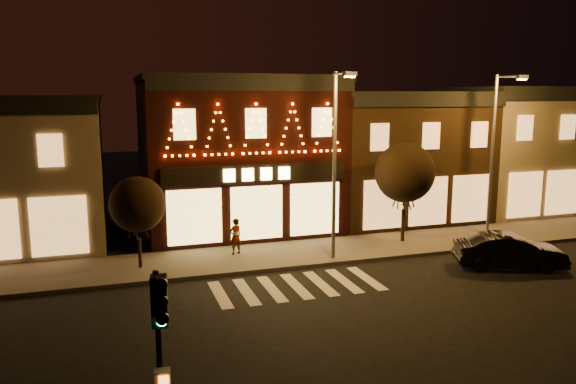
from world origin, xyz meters
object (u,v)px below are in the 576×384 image
traffic_signal_near (160,338)px  pedestrian (235,236)px  streetlamp_mid (336,152)px  dark_sedan (510,251)px

traffic_signal_near → pedestrian: size_ratio=2.46×
traffic_signal_near → streetlamp_mid: size_ratio=0.50×
dark_sedan → pedestrian: bearing=85.7°
traffic_signal_near → dark_sedan: size_ratio=0.90×
dark_sedan → pedestrian: (-10.76, 5.21, 0.24)m
traffic_signal_near → streetlamp_mid: 15.00m
traffic_signal_near → pedestrian: (4.57, 14.36, -2.05)m
streetlamp_mid → traffic_signal_near: bearing=-128.2°
streetlamp_mid → pedestrian: bearing=148.1°
streetlamp_mid → dark_sedan: (6.78, -3.02, -4.18)m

